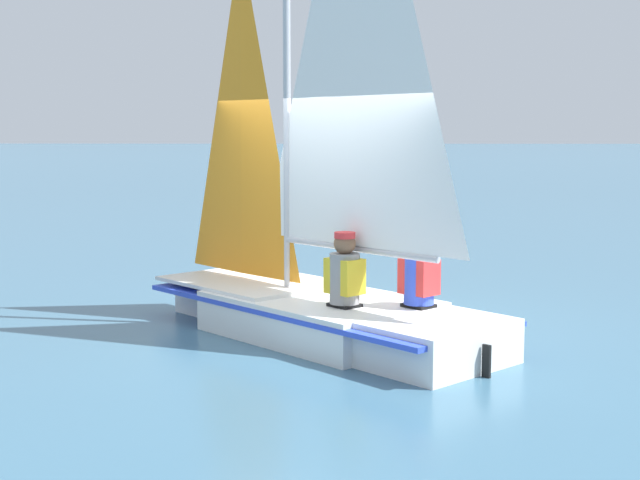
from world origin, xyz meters
The scene contains 4 objects.
ground_plane centered at (0.00, 0.00, 0.00)m, with size 260.00×260.00×0.00m, color #38607A.
sailboat_main centered at (0.02, -0.02, 0.83)m, with size 3.96×4.01×5.78m.
sailor_helm centered at (0.26, -0.52, 0.63)m, with size 0.42×0.43×1.16m.
sailor_crew centered at (0.99, -0.53, 0.63)m, with size 0.42×0.43×1.16m.
Camera 1 is at (0.24, -9.22, 2.17)m, focal length 50.00 mm.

